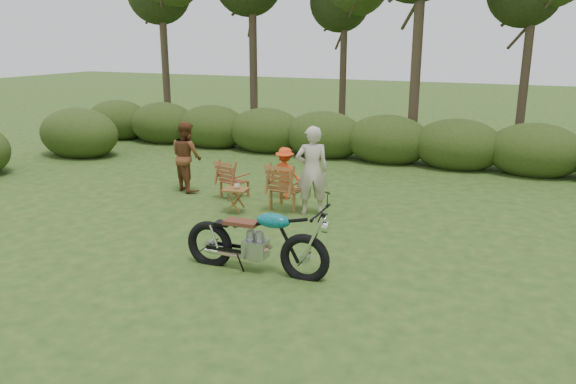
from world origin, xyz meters
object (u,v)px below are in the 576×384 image
at_px(lawn_chair_left, 235,197).
at_px(child, 285,198).
at_px(motorcycle, 256,271).
at_px(lawn_chair_right, 287,209).
at_px(side_table, 236,201).
at_px(adult_a, 311,214).
at_px(adult_b, 188,190).
at_px(cup, 237,186).

relative_size(lawn_chair_left, child, 0.74).
relative_size(motorcycle, lawn_chair_right, 2.26).
bearing_deg(lawn_chair_right, lawn_chair_left, -8.98).
distance_m(side_table, adult_a, 1.61).
bearing_deg(adult_b, child, -144.48).
height_order(lawn_chair_right, side_table, side_table).
bearing_deg(adult_b, cup, 179.02).
relative_size(adult_a, child, 1.57).
xyz_separation_m(motorcycle, child, (-1.27, 3.97, 0.00)).
xyz_separation_m(lawn_chair_right, child, (-0.38, 0.72, 0.00)).
height_order(cup, adult_b, adult_b).
bearing_deg(motorcycle, cup, 121.73).
xyz_separation_m(adult_a, child, (-0.99, 0.84, 0.00)).
bearing_deg(adult_a, child, -69.19).
distance_m(lawn_chair_left, cup, 1.34).
xyz_separation_m(motorcycle, cup, (-1.74, 2.57, 0.58)).
bearing_deg(child, cup, 71.83).
height_order(cup, adult_a, adult_a).
distance_m(lawn_chair_right, side_table, 1.15).
height_order(lawn_chair_right, lawn_chair_left, lawn_chair_right).
height_order(adult_b, child, adult_b).
distance_m(motorcycle, lawn_chair_left, 4.31).
xyz_separation_m(lawn_chair_left, cup, (0.63, -1.03, 0.58)).
distance_m(lawn_chair_right, cup, 1.23).
bearing_deg(child, lawn_chair_right, 118.50).
xyz_separation_m(side_table, adult_a, (1.48, 0.58, -0.26)).
height_order(lawn_chair_left, adult_a, adult_a).
xyz_separation_m(lawn_chair_left, side_table, (0.61, -1.05, 0.26)).
xyz_separation_m(lawn_chair_right, adult_a, (0.61, -0.12, 0.00)).
height_order(motorcycle, adult_a, adult_a).
distance_m(adult_b, child, 2.44).
height_order(lawn_chair_left, child, child).
distance_m(lawn_chair_right, child, 0.81).
relative_size(lawn_chair_left, adult_b, 0.52).
bearing_deg(cup, child, 71.41).
distance_m(motorcycle, child, 4.17).
distance_m(motorcycle, lawn_chair_right, 3.37).
distance_m(motorcycle, adult_b, 5.19).
xyz_separation_m(side_table, adult_b, (-1.93, 1.10, -0.26)).
relative_size(lawn_chair_right, cup, 7.90).
relative_size(motorcycle, adult_a, 1.24).
relative_size(lawn_chair_left, side_table, 1.67).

